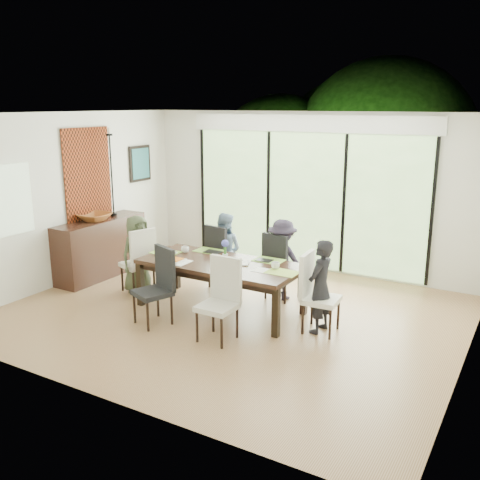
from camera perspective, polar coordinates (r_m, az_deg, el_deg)
The scene contains 62 objects.
floor at distance 7.45m, azimuth -0.97°, elevation -7.92°, with size 6.00×5.00×0.01m, color brown.
ceiling at distance 6.90m, azimuth -1.07°, elevation 13.40°, with size 6.00×5.00×0.01m, color white.
wall_back at distance 9.25m, azimuth 7.07°, elevation 5.11°, with size 6.00×0.02×2.70m, color silver.
wall_front at distance 5.14m, azimuth -15.66°, elevation -2.83°, with size 6.00×0.02×2.70m, color beige.
wall_left at distance 8.96m, azimuth -17.78°, elevation 4.23°, with size 0.02×5.00×2.70m, color beige.
wall_right at distance 6.11m, azimuth 23.94°, elevation -0.84°, with size 0.02×5.00×2.70m, color silver.
glass_doors at distance 9.24m, azimuth 6.94°, elevation 4.16°, with size 4.20×0.02×2.30m, color #598C3F.
blinds_header at distance 9.10m, azimuth 7.17°, elevation 12.24°, with size 4.40×0.06×0.28m, color white.
mullion_a at distance 10.23m, azimuth -3.98°, elevation 5.22°, with size 0.05×0.04×2.30m, color black.
mullion_b at distance 9.53m, azimuth 3.04°, elevation 4.55°, with size 0.05×0.04×2.30m, color black.
mullion_c at distance 8.99m, azimuth 11.02°, elevation 3.71°, with size 0.05×0.04×2.30m, color black.
mullion_d at distance 8.64m, azimuth 19.81°, elevation 2.70°, with size 0.05×0.04×2.30m, color black.
side_window at distance 8.16m, azimuth -23.88°, elevation 3.82°, with size 0.02×0.90×1.00m, color #8CAD7F.
deck at distance 10.37m, azimuth 8.78°, elevation -1.88°, with size 6.00×1.80×0.10m, color brown.
rail_top at distance 10.95m, azimuth 10.44°, elevation 2.16°, with size 6.00×0.08×0.06m, color brown.
foliage_left at distance 12.41m, azimuth 4.33°, elevation 7.94°, with size 3.20×3.20×3.20m, color #14380F.
foliage_mid at distance 12.16m, azimuth 15.11°, elevation 9.07°, with size 4.00×4.00×4.00m, color #14380F.
foliage_right at distance 11.10m, azimuth 22.83°, elevation 5.16°, with size 2.80×2.80×2.80m, color #14380F.
foliage_far at distance 13.14m, azimuth 11.64°, elevation 8.83°, with size 3.60×3.60×3.60m, color #14380F.
table_top at distance 7.39m, azimuth -2.12°, elevation -2.56°, with size 2.23×1.02×0.06m, color black.
table_apron at distance 7.42m, azimuth -2.12°, elevation -3.18°, with size 2.05×0.84×0.09m, color black.
table_leg_fl at distance 7.79m, azimuth -10.57°, elevation -4.61°, with size 0.08×0.08×0.64m, color black.
table_leg_fr at distance 6.66m, azimuth 3.86°, elevation -7.73°, with size 0.08×0.08×0.64m, color black.
table_leg_bl at distance 8.42m, azimuth -6.77°, elevation -3.01°, with size 0.08×0.08×0.64m, color black.
table_leg_br at distance 7.39m, azimuth 6.84°, elevation -5.52°, with size 0.08×0.08×0.64m, color black.
chair_left_end at distance 8.30m, azimuth -10.91°, elevation -2.05°, with size 0.43×0.43×1.02m, color silver, non-canonical shape.
chair_right_end at distance 6.80m, azimuth 8.70°, elevation -5.66°, with size 0.43×0.43×1.02m, color white, non-canonical shape.
chair_far_left at distance 8.36m, azimuth -1.62°, elevation -1.68°, with size 0.43×0.43×1.02m, color black, non-canonical shape.
chair_far_right at distance 7.90m, azimuth 4.57°, elevation -2.68°, with size 0.43×0.43×1.02m, color black, non-canonical shape.
chair_near_left at distance 7.05m, azimuth -9.36°, elevation -4.95°, with size 0.43×0.43×1.02m, color black, non-canonical shape.
chair_near_right at distance 6.49m, azimuth -2.47°, elevation -6.48°, with size 0.43×0.43×1.02m, color beige, non-canonical shape.
person_left_end at distance 8.27m, azimuth -10.84°, elevation -1.48°, with size 0.56×0.35×1.20m, color #3D462F.
person_right_end at distance 6.78m, azimuth 8.57°, elevation -4.93°, with size 0.56×0.35×1.20m, color black.
person_far_left at distance 8.32m, azimuth -1.70°, elevation -1.13°, with size 0.56×0.35×1.20m, color #768FAA.
person_far_right at distance 7.85m, azimuth 4.52°, elevation -2.10°, with size 0.56×0.35×1.20m, color #231E2D.
placemat_left at distance 7.91m, azimuth -7.96°, elevation -1.32°, with size 0.41×0.30×0.01m, color #7EA33A.
placemat_right at distance 6.94m, azimuth 4.53°, elevation -3.46°, with size 0.41×0.30×0.01m, color #95B841.
placemat_far_l at distance 7.94m, azimuth -3.34°, elevation -1.15°, with size 0.41×0.30×0.01m, color #72A039.
placemat_far_r at distance 7.45m, azimuth 3.10°, elevation -2.18°, with size 0.41×0.30×0.01m, color #8CC546.
placemat_paper at distance 7.45m, azimuth -6.95°, elevation -2.28°, with size 0.41×0.30×0.01m, color white.
tablet_far_l at distance 7.84m, azimuth -2.93°, elevation -1.27°, with size 0.24×0.17×0.01m, color black.
tablet_far_r at distance 7.43m, azimuth 2.58°, elevation -2.16°, with size 0.22×0.16×0.01m, color black.
papers at distance 7.01m, azimuth 2.51°, elevation -3.27°, with size 0.28×0.20×0.00m, color white.
platter_base at distance 7.44m, azimuth -6.95°, elevation -2.18°, with size 0.24×0.24×0.02m, color white.
platter_snacks at distance 7.44m, azimuth -6.95°, elevation -2.06°, with size 0.19×0.19×0.01m, color #C66317.
vase at distance 7.38m, azimuth -1.60°, elevation -1.90°, with size 0.07×0.07×0.11m, color silver.
hyacinth_stems at distance 7.35m, azimuth -1.60°, elevation -1.06°, with size 0.04×0.04×0.15m, color #337226.
hyacinth_blooms at distance 7.33m, azimuth -1.61°, elevation -0.36°, with size 0.10×0.10×0.10m, color #5259CE.
laptop at distance 7.77m, azimuth -7.83°, elevation -1.53°, with size 0.31×0.20×0.02m, color silver.
cup_a at distance 7.87m, azimuth -5.86°, elevation -1.02°, with size 0.12×0.12×0.09m, color white.
cup_b at distance 7.21m, azimuth -1.54°, elevation -2.40°, with size 0.09×0.09×0.09m, color white.
cup_c at distance 7.08m, azimuth 3.80°, elevation -2.74°, with size 0.12×0.12×0.09m, color white.
book at distance 7.30m, azimuth -0.25°, elevation -2.48°, with size 0.15×0.21×0.02m, color white.
sideboard at distance 9.22m, azimuth -14.60°, elevation -0.81°, with size 0.48×1.71×0.96m, color black.
bowl at distance 9.02m, azimuth -15.26°, elevation 2.38°, with size 0.51×0.51×0.12m, color brown.
candlestick_base at distance 9.35m, azimuth -13.30°, elevation 2.65°, with size 0.11×0.11×0.04m, color black.
candlestick_shaft at distance 9.24m, azimuth -13.54°, elevation 6.75°, with size 0.03×0.03×1.34m, color black.
candlestick_pan at distance 9.18m, azimuth -13.78°, elevation 10.85°, with size 0.11×0.11×0.03m, color black.
candle at distance 9.17m, azimuth -13.81°, elevation 11.25°, with size 0.04×0.04×0.11m, color silver.
tapestry at distance 9.15m, azimuth -15.93°, elevation 6.78°, with size 0.02×1.00×1.50m, color maroon.
art_frame at distance 10.08m, azimuth -10.62°, elevation 8.03°, with size 0.03×0.55×0.65m, color black.
art_canvas at distance 10.07m, azimuth -10.54°, elevation 8.02°, with size 0.01×0.45×0.55m, color #1B5259.
Camera 1 is at (3.57, -5.90, 2.82)m, focal length 40.00 mm.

